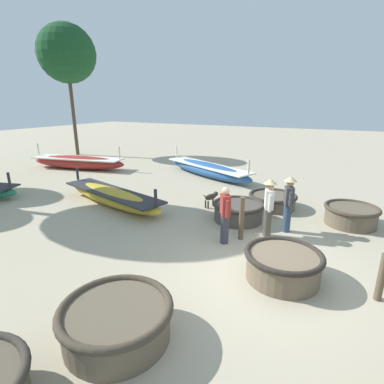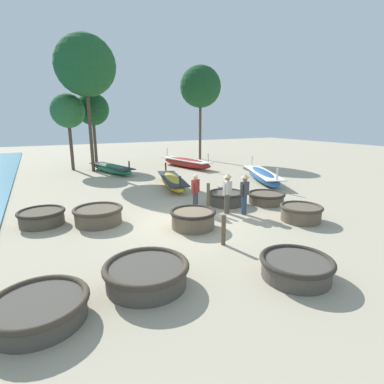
{
  "view_description": "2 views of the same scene",
  "coord_description": "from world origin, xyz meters",
  "px_view_note": "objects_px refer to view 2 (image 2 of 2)",
  "views": [
    {
      "loc": [
        -5.85,
        -1.34,
        3.66
      ],
      "look_at": [
        1.61,
        2.55,
        1.12
      ],
      "focal_mm": 28.0,
      "sensor_mm": 36.0,
      "label": 1
    },
    {
      "loc": [
        -4.69,
        -9.5,
        3.81
      ],
      "look_at": [
        1.16,
        1.76,
        0.71
      ],
      "focal_mm": 28.0,
      "sensor_mm": 36.0,
      "label": 2
    }
  ],
  "objects_px": {
    "long_boat_green_hull": "(172,181)",
    "mooring_post_mid_beach": "(208,197)",
    "coracle_upturned": "(98,215)",
    "coracle_beside_post": "(226,198)",
    "coracle_weathered": "(39,308)",
    "long_boat_blue_hull": "(111,168)",
    "tree_rightmost": "(93,110)",
    "fisherman_crouching": "(195,192)",
    "fisherman_with_hat": "(245,192)",
    "coracle_nearest": "(146,273)",
    "fisherman_standing_right": "(227,191)",
    "coracle_far_right": "(296,267)",
    "tree_center": "(85,66)",
    "tree_left_mid": "(68,111)",
    "coracle_front_left": "(42,217)",
    "long_boat_ochre_hull": "(186,162)",
    "coracle_front_right": "(266,197)",
    "coracle_tilted": "(301,212)",
    "dog": "(225,189)",
    "long_boat_white_hull": "(262,176)",
    "mooring_post_shoreline": "(223,230)",
    "coracle_far_left": "(193,218)",
    "tree_right_mid": "(200,87)"
  },
  "relations": [
    {
      "from": "coracle_beside_post",
      "to": "tree_right_mid",
      "type": "distance_m",
      "value": 17.15
    },
    {
      "from": "coracle_upturned",
      "to": "fisherman_crouching",
      "type": "xyz_separation_m",
      "value": [
        3.97,
        -0.26,
        0.5
      ]
    },
    {
      "from": "coracle_beside_post",
      "to": "tree_center",
      "type": "distance_m",
      "value": 14.55
    },
    {
      "from": "long_boat_blue_hull",
      "to": "tree_rightmost",
      "type": "height_order",
      "value": "tree_rightmost"
    },
    {
      "from": "coracle_upturned",
      "to": "long_boat_ochre_hull",
      "type": "height_order",
      "value": "long_boat_ochre_hull"
    },
    {
      "from": "coracle_beside_post",
      "to": "coracle_weathered",
      "type": "distance_m",
      "value": 9.32
    },
    {
      "from": "coracle_front_right",
      "to": "coracle_far_right",
      "type": "height_order",
      "value": "coracle_far_right"
    },
    {
      "from": "coracle_nearest",
      "to": "fisherman_standing_right",
      "type": "relative_size",
      "value": 1.21
    },
    {
      "from": "long_boat_ochre_hull",
      "to": "long_boat_blue_hull",
      "type": "bearing_deg",
      "value": 178.11
    },
    {
      "from": "coracle_far_right",
      "to": "mooring_post_mid_beach",
      "type": "distance_m",
      "value": 5.79
    },
    {
      "from": "fisherman_standing_right",
      "to": "fisherman_crouching",
      "type": "relative_size",
      "value": 1.06
    },
    {
      "from": "coracle_beside_post",
      "to": "fisherman_with_hat",
      "type": "bearing_deg",
      "value": -96.43
    },
    {
      "from": "coracle_far_right",
      "to": "tree_left_mid",
      "type": "height_order",
      "value": "tree_left_mid"
    },
    {
      "from": "fisherman_with_hat",
      "to": "dog",
      "type": "relative_size",
      "value": 2.59
    },
    {
      "from": "coracle_front_left",
      "to": "coracle_weathered",
      "type": "xyz_separation_m",
      "value": [
        -0.2,
        -6.04,
        -0.03
      ]
    },
    {
      "from": "long_boat_blue_hull",
      "to": "fisherman_with_hat",
      "type": "xyz_separation_m",
      "value": [
        2.59,
        -12.36,
        0.63
      ]
    },
    {
      "from": "coracle_front_right",
      "to": "coracle_front_left",
      "type": "xyz_separation_m",
      "value": [
        -9.33,
        1.58,
        0.03
      ]
    },
    {
      "from": "coracle_beside_post",
      "to": "fisherman_standing_right",
      "type": "distance_m",
      "value": 1.46
    },
    {
      "from": "long_boat_white_hull",
      "to": "tree_center",
      "type": "bearing_deg",
      "value": 135.02
    },
    {
      "from": "coracle_front_left",
      "to": "coracle_upturned",
      "type": "xyz_separation_m",
      "value": [
        1.88,
        -0.84,
        0.04
      ]
    },
    {
      "from": "fisherman_crouching",
      "to": "fisherman_with_hat",
      "type": "xyz_separation_m",
      "value": [
        1.54,
        -1.33,
        0.12
      ]
    },
    {
      "from": "coracle_nearest",
      "to": "fisherman_standing_right",
      "type": "bearing_deg",
      "value": 38.2
    },
    {
      "from": "long_boat_blue_hull",
      "to": "fisherman_standing_right",
      "type": "height_order",
      "value": "fisherman_standing_right"
    },
    {
      "from": "coracle_front_right",
      "to": "dog",
      "type": "height_order",
      "value": "dog"
    },
    {
      "from": "coracle_nearest",
      "to": "tree_rightmost",
      "type": "bearing_deg",
      "value": 82.99
    },
    {
      "from": "coracle_far_left",
      "to": "coracle_weathered",
      "type": "bearing_deg",
      "value": -147.51
    },
    {
      "from": "coracle_nearest",
      "to": "tree_rightmost",
      "type": "xyz_separation_m",
      "value": [
        2.43,
        19.73,
        4.26
      ]
    },
    {
      "from": "coracle_tilted",
      "to": "long_boat_blue_hull",
      "type": "relative_size",
      "value": 0.29
    },
    {
      "from": "fisherman_standing_right",
      "to": "coracle_front_right",
      "type": "bearing_deg",
      "value": 9.64
    },
    {
      "from": "coracle_far_left",
      "to": "dog",
      "type": "height_order",
      "value": "coracle_far_left"
    },
    {
      "from": "long_boat_white_hull",
      "to": "coracle_tilted",
      "type": "bearing_deg",
      "value": -119.21
    },
    {
      "from": "fisherman_crouching",
      "to": "dog",
      "type": "height_order",
      "value": "fisherman_crouching"
    },
    {
      "from": "coracle_far_right",
      "to": "fisherman_with_hat",
      "type": "height_order",
      "value": "fisherman_with_hat"
    },
    {
      "from": "fisherman_standing_right",
      "to": "coracle_tilted",
      "type": "bearing_deg",
      "value": -46.35
    },
    {
      "from": "long_boat_white_hull",
      "to": "tree_rightmost",
      "type": "height_order",
      "value": "tree_rightmost"
    },
    {
      "from": "coracle_upturned",
      "to": "long_boat_blue_hull",
      "type": "distance_m",
      "value": 11.15
    },
    {
      "from": "coracle_tilted",
      "to": "dog",
      "type": "distance_m",
      "value": 4.51
    },
    {
      "from": "dog",
      "to": "tree_center",
      "type": "bearing_deg",
      "value": 112.95
    },
    {
      "from": "long_boat_ochre_hull",
      "to": "long_boat_green_hull",
      "type": "relative_size",
      "value": 1.07
    },
    {
      "from": "long_boat_ochre_hull",
      "to": "mooring_post_shoreline",
      "type": "distance_m",
      "value": 15.49
    },
    {
      "from": "long_boat_green_hull",
      "to": "mooring_post_mid_beach",
      "type": "relative_size",
      "value": 4.41
    },
    {
      "from": "tree_center",
      "to": "tree_left_mid",
      "type": "height_order",
      "value": "tree_center"
    },
    {
      "from": "dog",
      "to": "coracle_beside_post",
      "type": "bearing_deg",
      "value": -121.08
    },
    {
      "from": "tree_left_mid",
      "to": "coracle_tilted",
      "type": "bearing_deg",
      "value": -69.1
    },
    {
      "from": "coracle_beside_post",
      "to": "dog",
      "type": "relative_size",
      "value": 2.55
    },
    {
      "from": "fisherman_with_hat",
      "to": "coracle_upturned",
      "type": "bearing_deg",
      "value": 163.86
    },
    {
      "from": "coracle_upturned",
      "to": "long_boat_green_hull",
      "type": "bearing_deg",
      "value": 42.56
    },
    {
      "from": "mooring_post_shoreline",
      "to": "tree_center",
      "type": "distance_m",
      "value": 17.34
    },
    {
      "from": "coracle_beside_post",
      "to": "coracle_front_right",
      "type": "xyz_separation_m",
      "value": [
        1.75,
        -0.69,
        -0.05
      ]
    },
    {
      "from": "coracle_far_right",
      "to": "long_boat_ochre_hull",
      "type": "distance_m",
      "value": 17.69
    }
  ]
}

